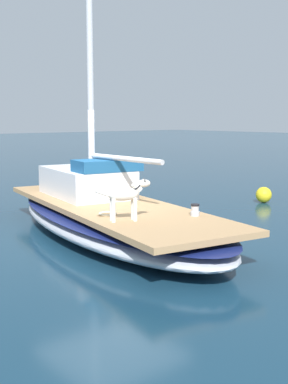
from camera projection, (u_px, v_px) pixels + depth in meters
The scene contains 8 objects.
ground_plane at pixel (111, 236), 9.93m from camera, with size 120.00×120.00×0.00m, color #143347.
sailboat_main at pixel (111, 220), 9.88m from camera, with size 3.78×7.57×0.66m.
mast_main at pixel (95, 63), 10.06m from camera, with size 0.14×2.27×6.24m.
cabin_house at pixel (89, 180), 10.74m from camera, with size 1.77×2.44×0.84m.
dog_white at pixel (126, 196), 8.16m from camera, with size 0.89×0.46×0.70m.
deck_winch at pixel (195, 210), 8.62m from camera, with size 0.16×0.16×0.21m.
coiled_rope at pixel (108, 214), 8.70m from camera, with size 0.32×0.32×0.04m, color beige.
mooring_buoy at pixel (264, 195), 13.81m from camera, with size 0.44×0.44×0.44m, color yellow.
Camera 1 is at (-5.81, -7.78, 2.36)m, focal length 46.56 mm.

